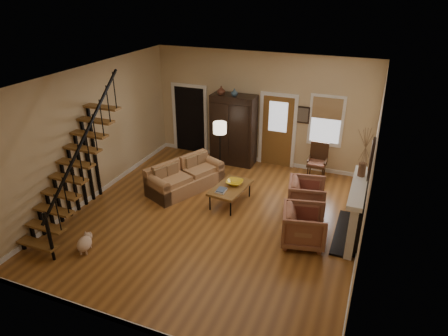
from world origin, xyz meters
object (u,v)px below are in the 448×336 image
at_px(armoire, 234,130).
at_px(sofa, 185,176).
at_px(armchair_right, 307,196).
at_px(armchair_left, 304,226).
at_px(side_chair, 317,162).
at_px(floor_lamp, 220,150).
at_px(coffee_table, 230,195).

height_order(armoire, sofa, armoire).
bearing_deg(armchair_right, sofa, 82.01).
bearing_deg(armchair_left, armchair_right, -3.26).
relative_size(armchair_left, armchair_right, 1.03).
distance_m(armchair_left, side_chair, 3.13).
xyz_separation_m(armchair_left, floor_lamp, (-2.85, 2.29, 0.39)).
distance_m(armchair_left, armchair_right, 1.35).
bearing_deg(armchair_left, floor_lamp, 39.14).
distance_m(sofa, armchair_right, 3.19).
distance_m(coffee_table, armchair_left, 2.26).
height_order(sofa, floor_lamp, floor_lamp).
relative_size(armoire, side_chair, 2.06).
xyz_separation_m(coffee_table, floor_lamp, (-0.82, 1.32, 0.57)).
bearing_deg(armchair_left, sofa, 58.31).
xyz_separation_m(armchair_left, armchair_right, (-0.21, 1.33, -0.01)).
distance_m(sofa, coffee_table, 1.40).
distance_m(sofa, armchair_left, 3.61).
bearing_deg(coffee_table, armchair_right, 11.18).
relative_size(coffee_table, armchair_left, 1.34).
height_order(coffee_table, armchair_left, armchair_left).
xyz_separation_m(armchair_left, side_chair, (-0.29, 3.12, 0.10)).
distance_m(armchair_left, floor_lamp, 3.68).
bearing_deg(side_chair, sofa, -148.51).
relative_size(armoire, armchair_left, 2.32).
bearing_deg(side_chair, floor_lamp, -162.11).
xyz_separation_m(floor_lamp, side_chair, (2.56, 0.83, -0.29)).
height_order(floor_lamp, side_chair, floor_lamp).
bearing_deg(side_chair, coffee_table, -129.07).
relative_size(armoire, armchair_right, 2.40).
bearing_deg(armchair_right, coffee_table, 91.04).
relative_size(coffee_table, armchair_right, 1.38).
distance_m(armoire, side_chair, 2.61).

